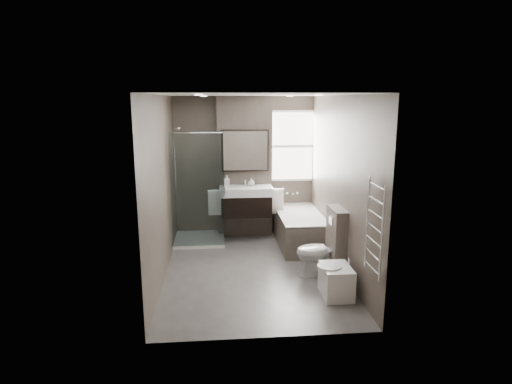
{
  "coord_description": "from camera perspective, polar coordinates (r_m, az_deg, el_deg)",
  "views": [
    {
      "loc": [
        -0.5,
        -6.08,
        2.54
      ],
      "look_at": [
        0.07,
        0.15,
        1.18
      ],
      "focal_mm": 30.0,
      "sensor_mm": 36.0,
      "label": 1
    }
  ],
  "objects": [
    {
      "name": "towel_radiator",
      "position": [
        5.02,
        15.53,
        -4.62
      ],
      "size": [
        0.03,
        0.49,
        1.1
      ],
      "color": "silver",
      "rests_on": "room"
    },
    {
      "name": "towel_right",
      "position": [
        7.78,
        2.79,
        -1.27
      ],
      "size": [
        0.24,
        0.06,
        0.44
      ],
      "primitive_type": "cube",
      "color": "silver",
      "rests_on": "vanity_pier"
    },
    {
      "name": "shower_enclosure",
      "position": [
        7.71,
        -6.88,
        -3.22
      ],
      "size": [
        0.9,
        0.9,
        2.0
      ],
      "color": "white",
      "rests_on": "ground"
    },
    {
      "name": "cistern_box",
      "position": [
        6.41,
        10.64,
        -6.49
      ],
      "size": [
        0.19,
        0.55,
        1.0
      ],
      "color": "#4F463E",
      "rests_on": "ground"
    },
    {
      "name": "window",
      "position": [
        8.13,
        4.79,
        6.12
      ],
      "size": [
        0.98,
        0.06,
        1.33
      ],
      "color": "white",
      "rests_on": "room"
    },
    {
      "name": "toilet",
      "position": [
        6.4,
        8.51,
        -7.84
      ],
      "size": [
        0.73,
        0.46,
        0.71
      ],
      "primitive_type": "imported",
      "rotation": [
        0.0,
        0.0,
        -1.47
      ],
      "color": "white",
      "rests_on": "ground"
    },
    {
      "name": "room",
      "position": [
        6.23,
        -0.48,
        0.79
      ],
      "size": [
        2.7,
        3.9,
        2.7
      ],
      "color": "#524F4C",
      "rests_on": "ground"
    },
    {
      "name": "soap_bottle_a",
      "position": [
        7.7,
        -3.9,
        1.49
      ],
      "size": [
        0.09,
        0.09,
        0.2
      ],
      "primitive_type": "imported",
      "color": "white",
      "rests_on": "vanity"
    },
    {
      "name": "vanity",
      "position": [
        7.73,
        -1.34,
        -1.18
      ],
      "size": [
        0.95,
        0.47,
        0.66
      ],
      "color": "black",
      "rests_on": "vanity_pier"
    },
    {
      "name": "vanity_pier",
      "position": [
        7.97,
        -1.53,
        3.32
      ],
      "size": [
        1.0,
        0.25,
        2.6
      ],
      "primitive_type": "cube",
      "color": "#4F463E",
      "rests_on": "ground"
    },
    {
      "name": "bathtub",
      "position": [
        7.65,
        5.79,
        -4.69
      ],
      "size": [
        0.75,
        1.6,
        0.57
      ],
      "color": "#4F463E",
      "rests_on": "ground"
    },
    {
      "name": "mirror_cabinet",
      "position": [
        7.76,
        -1.47,
        5.54
      ],
      "size": [
        0.86,
        0.08,
        0.76
      ],
      "color": "black",
      "rests_on": "vanity_pier"
    },
    {
      "name": "soap_bottle_b",
      "position": [
        7.75,
        -0.63,
        1.36
      ],
      "size": [
        0.11,
        0.11,
        0.14
      ],
      "primitive_type": "imported",
      "color": "white",
      "rests_on": "vanity"
    },
    {
      "name": "towel_left",
      "position": [
        7.7,
        -5.49,
        -1.45
      ],
      "size": [
        0.24,
        0.06,
        0.44
      ],
      "primitive_type": "cube",
      "color": "silver",
      "rests_on": "vanity_pier"
    },
    {
      "name": "bidet",
      "position": [
        5.81,
        10.6,
        -11.52
      ],
      "size": [
        0.44,
        0.51,
        0.53
      ],
      "color": "white",
      "rests_on": "ground"
    }
  ]
}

